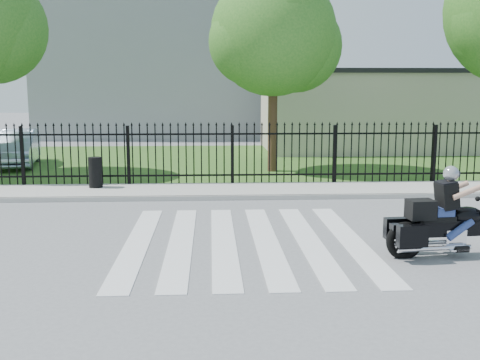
{
  "coord_description": "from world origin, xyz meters",
  "views": [
    {
      "loc": [
        -0.63,
        -10.2,
        2.83
      ],
      "look_at": [
        -0.04,
        1.05,
        1.0
      ],
      "focal_mm": 42.0,
      "sensor_mm": 36.0,
      "label": 1
    }
  ],
  "objects": [
    {
      "name": "sidewalk",
      "position": [
        0.0,
        5.0,
        0.06
      ],
      "size": [
        40.0,
        2.0,
        0.12
      ],
      "primitive_type": "cube",
      "color": "#ADAAA3",
      "rests_on": "ground"
    },
    {
      "name": "motorcycle_rider",
      "position": [
        3.44,
        -1.11,
        0.65
      ],
      "size": [
        2.41,
        0.87,
        1.6
      ],
      "rotation": [
        0.0,
        0.0,
        0.09
      ],
      "color": "black",
      "rests_on": "ground"
    },
    {
      "name": "litter_bin",
      "position": [
        -3.84,
        5.42,
        0.54
      ],
      "size": [
        0.48,
        0.48,
        0.85
      ],
      "primitive_type": "cylinder",
      "rotation": [
        0.0,
        0.0,
        0.32
      ],
      "color": "black",
      "rests_on": "sidewalk"
    },
    {
      "name": "iron_fence",
      "position": [
        0.0,
        6.0,
        0.9
      ],
      "size": [
        26.0,
        0.04,
        1.8
      ],
      "color": "black",
      "rests_on": "ground"
    },
    {
      "name": "tree_mid",
      "position": [
        1.5,
        9.0,
        4.67
      ],
      "size": [
        4.2,
        4.2,
        6.78
      ],
      "color": "#382316",
      "rests_on": "ground"
    },
    {
      "name": "ground",
      "position": [
        0.0,
        0.0,
        0.0
      ],
      "size": [
        120.0,
        120.0,
        0.0
      ],
      "primitive_type": "plane",
      "color": "slate",
      "rests_on": "ground"
    },
    {
      "name": "parked_car",
      "position": [
        -7.81,
        10.71,
        0.69
      ],
      "size": [
        2.19,
        4.29,
        1.35
      ],
      "primitive_type": "imported",
      "rotation": [
        0.0,
        0.0,
        0.19
      ],
      "color": "#A7B7D2",
      "rests_on": "grass_strip"
    },
    {
      "name": "crosswalk",
      "position": [
        0.0,
        0.0,
        0.01
      ],
      "size": [
        5.0,
        5.5,
        0.01
      ],
      "primitive_type": null,
      "color": "silver",
      "rests_on": "ground"
    },
    {
      "name": "building_low",
      "position": [
        7.0,
        16.0,
        1.75
      ],
      "size": [
        10.0,
        6.0,
        3.5
      ],
      "primitive_type": "cube",
      "color": "#B3AD95",
      "rests_on": "ground"
    },
    {
      "name": "curb",
      "position": [
        0.0,
        4.0,
        0.06
      ],
      "size": [
        40.0,
        0.12,
        0.12
      ],
      "primitive_type": "cube",
      "color": "#ADAAA3",
      "rests_on": "ground"
    },
    {
      "name": "grass_strip",
      "position": [
        0.0,
        12.0,
        0.01
      ],
      "size": [
        40.0,
        12.0,
        0.02
      ],
      "primitive_type": "cube",
      "color": "#2B6020",
      "rests_on": "ground"
    },
    {
      "name": "building_low_roof",
      "position": [
        7.0,
        16.0,
        3.6
      ],
      "size": [
        10.2,
        6.2,
        0.2
      ],
      "primitive_type": "cube",
      "color": "black",
      "rests_on": "building_low"
    },
    {
      "name": "building_tall",
      "position": [
        -3.0,
        26.0,
        6.0
      ],
      "size": [
        15.0,
        10.0,
        12.0
      ],
      "primitive_type": "cube",
      "color": "gray",
      "rests_on": "ground"
    }
  ]
}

